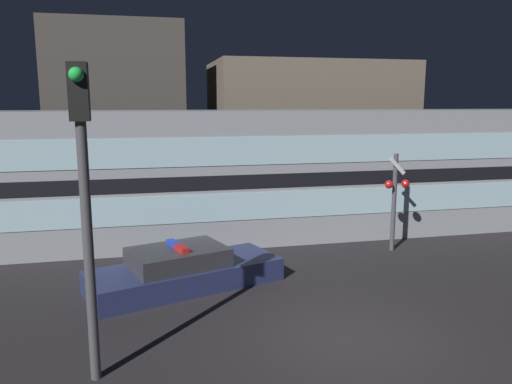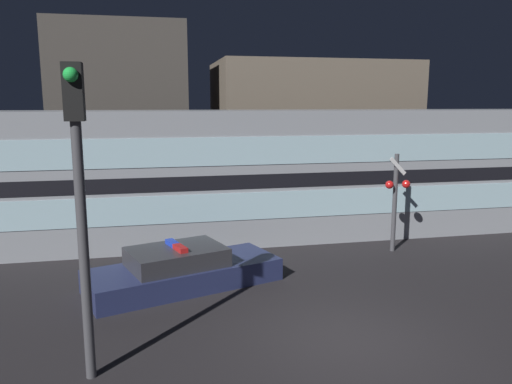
{
  "view_description": "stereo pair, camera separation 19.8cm",
  "coord_description": "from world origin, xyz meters",
  "px_view_note": "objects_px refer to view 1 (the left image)",
  "views": [
    {
      "loc": [
        -3.9,
        -8.6,
        4.66
      ],
      "look_at": [
        -0.59,
        5.95,
        1.98
      ],
      "focal_mm": 35.0,
      "sensor_mm": 36.0,
      "label": 1
    },
    {
      "loc": [
        -3.7,
        -8.65,
        4.66
      ],
      "look_at": [
        -0.59,
        5.95,
        1.98
      ],
      "focal_mm": 35.0,
      "sensor_mm": 36.0,
      "label": 2
    }
  ],
  "objects_px": {
    "train": "(307,173)",
    "traffic_light_corner": "(85,189)",
    "crossing_signal_near": "(395,196)",
    "police_car": "(184,271)"
  },
  "relations": [
    {
      "from": "train",
      "to": "traffic_light_corner",
      "type": "bearing_deg",
      "value": -127.79
    },
    {
      "from": "train",
      "to": "police_car",
      "type": "height_order",
      "value": "train"
    },
    {
      "from": "police_car",
      "to": "traffic_light_corner",
      "type": "xyz_separation_m",
      "value": [
        -1.83,
        -4.04,
        2.88
      ]
    },
    {
      "from": "train",
      "to": "crossing_signal_near",
      "type": "xyz_separation_m",
      "value": [
        1.99,
        -2.79,
        -0.41
      ]
    },
    {
      "from": "police_car",
      "to": "traffic_light_corner",
      "type": "height_order",
      "value": "traffic_light_corner"
    },
    {
      "from": "train",
      "to": "crossing_signal_near",
      "type": "distance_m",
      "value": 3.45
    },
    {
      "from": "crossing_signal_near",
      "to": "traffic_light_corner",
      "type": "bearing_deg",
      "value": -146.29
    },
    {
      "from": "train",
      "to": "traffic_light_corner",
      "type": "xyz_separation_m",
      "value": [
        -6.61,
        -8.52,
        1.1
      ]
    },
    {
      "from": "police_car",
      "to": "crossing_signal_near",
      "type": "height_order",
      "value": "crossing_signal_near"
    },
    {
      "from": "train",
      "to": "police_car",
      "type": "xyz_separation_m",
      "value": [
        -4.78,
        -4.49,
        -1.78
      ]
    }
  ]
}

